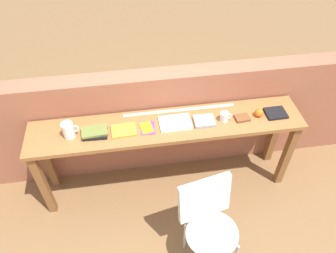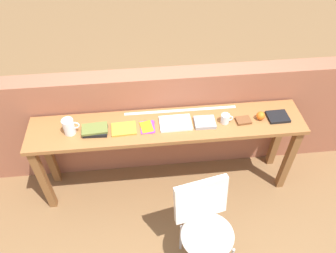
{
  "view_description": "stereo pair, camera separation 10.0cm",
  "coord_description": "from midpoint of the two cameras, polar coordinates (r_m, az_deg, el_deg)",
  "views": [
    {
      "loc": [
        -0.31,
        -1.78,
        2.95
      ],
      "look_at": [
        0.0,
        0.25,
        0.9
      ],
      "focal_mm": 35.0,
      "sensor_mm": 36.0,
      "label": 1
    },
    {
      "loc": [
        -0.21,
        -1.79,
        2.95
      ],
      "look_at": [
        0.0,
        0.25,
        0.9
      ],
      "focal_mm": 35.0,
      "sensor_mm": 36.0,
      "label": 2
    }
  ],
  "objects": [
    {
      "name": "ground_plane",
      "position": [
        3.45,
        1.29,
        -13.63
      ],
      "size": [
        40.0,
        40.0,
        0.0
      ],
      "primitive_type": "plane",
      "color": "brown"
    },
    {
      "name": "brick_wall_back",
      "position": [
        3.39,
        0.17,
        1.02
      ],
      "size": [
        6.0,
        0.2,
        1.2
      ],
      "primitive_type": "cube",
      "color": "#9E5B42",
      "rests_on": "ground"
    },
    {
      "name": "sideboard",
      "position": [
        3.05,
        0.85,
        -1.49
      ],
      "size": [
        2.5,
        0.44,
        0.88
      ],
      "color": "#996033",
      "rests_on": "ground"
    },
    {
      "name": "chair_white_moulded",
      "position": [
        2.78,
        7.54,
        -16.38
      ],
      "size": [
        0.52,
        0.53,
        0.89
      ],
      "color": "silver",
      "rests_on": "ground"
    },
    {
      "name": "pitcher_white",
      "position": [
        2.93,
        -15.93,
        -0.01
      ],
      "size": [
        0.14,
        0.1,
        0.18
      ],
      "color": "white",
      "rests_on": "sideboard"
    },
    {
      "name": "book_stack_leftmost",
      "position": [
        2.92,
        -11.62,
        -0.62
      ],
      "size": [
        0.23,
        0.16,
        0.05
      ],
      "color": "black",
      "rests_on": "sideboard"
    },
    {
      "name": "magazine_cycling",
      "position": [
        2.91,
        -6.73,
        -0.42
      ],
      "size": [
        0.22,
        0.17,
        0.02
      ],
      "primitive_type": "cube",
      "rotation": [
        0.0,
        0.0,
        0.05
      ],
      "color": "gold",
      "rests_on": "sideboard"
    },
    {
      "name": "pamphlet_pile_colourful",
      "position": [
        2.92,
        -2.61,
        -0.1
      ],
      "size": [
        0.15,
        0.18,
        0.01
      ],
      "color": "#E5334C",
      "rests_on": "sideboard"
    },
    {
      "name": "book_open_centre",
      "position": [
        2.94,
        2.29,
        0.57
      ],
      "size": [
        0.29,
        0.2,
        0.02
      ],
      "primitive_type": "cube",
      "rotation": [
        0.0,
        0.0,
        0.01
      ],
      "color": "white",
      "rests_on": "sideboard"
    },
    {
      "name": "book_grey_hardcover",
      "position": [
        2.97,
        7.39,
        0.71
      ],
      "size": [
        0.19,
        0.16,
        0.03
      ],
      "primitive_type": "cube",
      "rotation": [
        0.0,
        0.0,
        -0.02
      ],
      "color": "#9E9EA3",
      "rests_on": "sideboard"
    },
    {
      "name": "mug",
      "position": [
        2.99,
        10.92,
        1.35
      ],
      "size": [
        0.11,
        0.08,
        0.09
      ],
      "color": "white",
      "rests_on": "sideboard"
    },
    {
      "name": "leather_journal_brown",
      "position": [
        3.06,
        13.91,
        1.02
      ],
      "size": [
        0.14,
        0.11,
        0.02
      ],
      "primitive_type": "cube",
      "rotation": [
        0.0,
        0.0,
        0.08
      ],
      "color": "brown",
      "rests_on": "sideboard"
    },
    {
      "name": "sports_ball_small",
      "position": [
        3.1,
        16.73,
        1.79
      ],
      "size": [
        0.08,
        0.08,
        0.08
      ],
      "primitive_type": "sphere",
      "color": "orange",
      "rests_on": "sideboard"
    },
    {
      "name": "book_repair_rightmost",
      "position": [
        3.18,
        19.43,
        1.6
      ],
      "size": [
        0.19,
        0.16,
        0.03
      ],
      "primitive_type": "cube",
      "rotation": [
        0.0,
        0.0,
        0.02
      ],
      "color": "black",
      "rests_on": "sideboard"
    },
    {
      "name": "ruler_metal_back_edge",
      "position": [
        3.08,
        3.13,
        2.8
      ],
      "size": [
        1.06,
        0.03,
        0.0
      ],
      "primitive_type": "cube",
      "color": "silver",
      "rests_on": "sideboard"
    }
  ]
}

